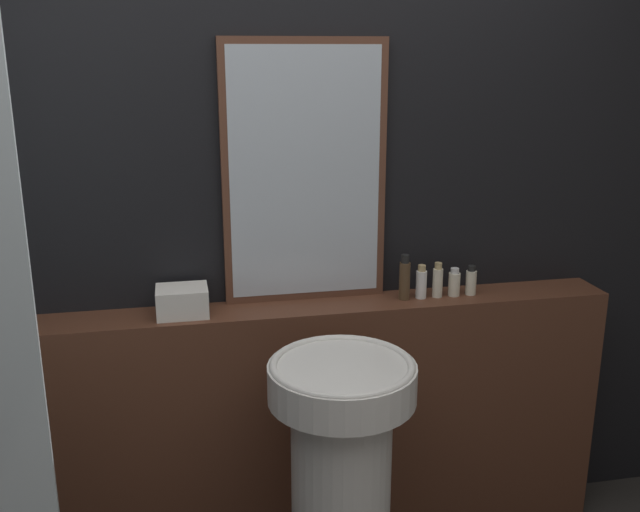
# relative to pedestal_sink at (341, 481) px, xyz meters

# --- Properties ---
(wall_back) EXTENTS (8.00, 0.06, 2.50)m
(wall_back) POSITION_rel_pedestal_sink_xyz_m (-0.10, 0.56, 0.73)
(wall_back) COLOR black
(wall_back) RESTS_ON ground_plane
(vanity_counter) EXTENTS (2.36, 0.20, 0.95)m
(vanity_counter) POSITION_rel_pedestal_sink_xyz_m (-0.10, 0.43, -0.05)
(vanity_counter) COLOR #512D1E
(vanity_counter) RESTS_ON ground_plane
(pedestal_sink) EXTENTS (0.45, 0.45, 0.92)m
(pedestal_sink) POSITION_rel_pedestal_sink_xyz_m (0.00, 0.00, 0.00)
(pedestal_sink) COLOR silver
(pedestal_sink) RESTS_ON ground_plane
(mirror) EXTENTS (0.57, 0.03, 0.90)m
(mirror) POSITION_rel_pedestal_sink_xyz_m (-0.02, 0.51, 0.88)
(mirror) COLOR #563323
(mirror) RESTS_ON vanity_counter
(towel_stack) EXTENTS (0.17, 0.14, 0.10)m
(towel_stack) POSITION_rel_pedestal_sink_xyz_m (-0.45, 0.43, 0.47)
(towel_stack) COLOR silver
(towel_stack) RESTS_ON vanity_counter
(shampoo_bottle) EXTENTS (0.04, 0.04, 0.17)m
(shampoo_bottle) POSITION_rel_pedestal_sink_xyz_m (0.33, 0.43, 0.50)
(shampoo_bottle) COLOR #4C3823
(shampoo_bottle) RESTS_ON vanity_counter
(conditioner_bottle) EXTENTS (0.04, 0.04, 0.12)m
(conditioner_bottle) POSITION_rel_pedestal_sink_xyz_m (0.39, 0.43, 0.48)
(conditioner_bottle) COLOR white
(conditioner_bottle) RESTS_ON vanity_counter
(lotion_bottle) EXTENTS (0.04, 0.04, 0.13)m
(lotion_bottle) POSITION_rel_pedestal_sink_xyz_m (0.45, 0.43, 0.49)
(lotion_bottle) COLOR beige
(lotion_bottle) RESTS_ON vanity_counter
(body_wash_bottle) EXTENTS (0.04, 0.04, 0.10)m
(body_wash_bottle) POSITION_rel_pedestal_sink_xyz_m (0.52, 0.43, 0.47)
(body_wash_bottle) COLOR beige
(body_wash_bottle) RESTS_ON vanity_counter
(hand_soap_bottle) EXTENTS (0.04, 0.04, 0.11)m
(hand_soap_bottle) POSITION_rel_pedestal_sink_xyz_m (0.58, 0.43, 0.48)
(hand_soap_bottle) COLOR beige
(hand_soap_bottle) RESTS_ON vanity_counter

